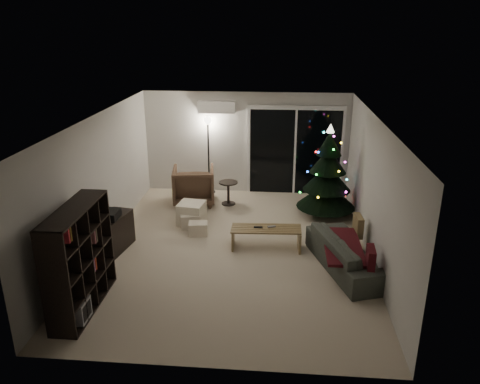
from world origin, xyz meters
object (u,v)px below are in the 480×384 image
at_px(christmas_tree, 328,172).
at_px(armchair, 194,185).
at_px(media_cabinet, 111,235).
at_px(coffee_table, 266,238).
at_px(bookshelf, 67,259).
at_px(sofa, 348,253).

bearing_deg(christmas_tree, armchair, 169.65).
relative_size(media_cabinet, coffee_table, 0.83).
bearing_deg(media_cabinet, coffee_table, 17.42).
bearing_deg(bookshelf, armchair, 87.87).
distance_m(sofa, coffee_table, 1.59).
bearing_deg(coffee_table, sofa, -27.35).
distance_m(media_cabinet, armchair, 2.84).
bearing_deg(sofa, bookshelf, 91.36).
bearing_deg(bookshelf, coffee_table, 48.96).
relative_size(coffee_table, christmas_tree, 0.64).
distance_m(media_cabinet, coffee_table, 2.89).
xyz_separation_m(media_cabinet, sofa, (4.30, -0.26, -0.05)).
xyz_separation_m(media_cabinet, christmas_tree, (4.11, 2.06, 0.69)).
relative_size(sofa, christmas_tree, 0.98).
distance_m(media_cabinet, sofa, 4.31).
height_order(bookshelf, media_cabinet, bookshelf).
bearing_deg(sofa, media_cabinet, 68.51).
distance_m(media_cabinet, christmas_tree, 4.65).
bearing_deg(armchair, sofa, 129.60).
bearing_deg(bookshelf, christmas_tree, 54.75).
height_order(sofa, coffee_table, sofa).
height_order(armchair, sofa, armchair).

